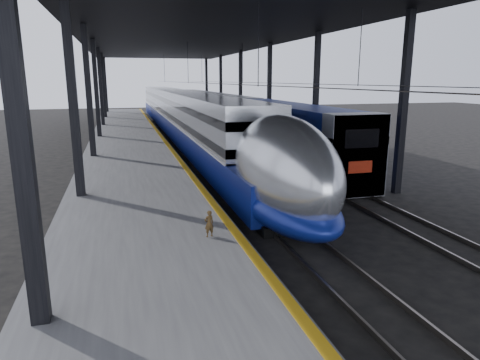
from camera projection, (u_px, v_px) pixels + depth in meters
name	position (u px, v px, depth m)	size (l,w,h in m)	color
ground	(246.00, 247.00, 15.08)	(160.00, 160.00, 0.00)	black
platform	(129.00, 150.00, 32.80)	(6.00, 80.00, 1.00)	#4C4C4F
yellow_strip	(166.00, 142.00, 33.42)	(0.30, 80.00, 0.01)	#CD9413
rails	(230.00, 151.00, 34.99)	(6.52, 80.00, 0.16)	slate
canopy	(196.00, 34.00, 32.24)	(18.00, 75.00, 9.47)	black
tgv_train	(183.00, 117.00, 42.58)	(3.21, 65.20, 4.60)	silver
second_train	(226.00, 114.00, 46.11)	(3.02, 56.05, 4.16)	navy
child	(209.00, 224.00, 13.17)	(0.31, 0.20, 0.85)	#453117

